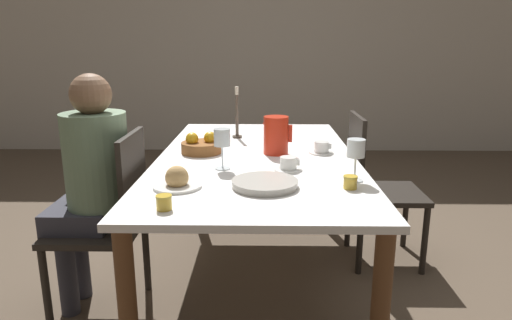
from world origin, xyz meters
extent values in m
plane|color=brown|center=(0.00, 0.00, 0.00)|extent=(20.00, 20.00, 0.00)
cube|color=beige|center=(0.00, 3.23, 1.30)|extent=(10.00, 0.06, 2.60)
cube|color=white|center=(0.00, 0.00, 0.71)|extent=(1.03, 1.91, 0.03)
cylinder|color=brown|center=(-0.46, -0.89, 0.35)|extent=(0.07, 0.07, 0.69)
cylinder|color=brown|center=(0.46, -0.89, 0.35)|extent=(0.07, 0.07, 0.69)
cylinder|color=brown|center=(-0.46, 0.89, 0.35)|extent=(0.07, 0.07, 0.69)
cylinder|color=brown|center=(0.46, 0.89, 0.35)|extent=(0.07, 0.07, 0.69)
cylinder|color=black|center=(-0.96, -0.49, 0.21)|extent=(0.04, 0.04, 0.41)
cylinder|color=black|center=(-0.96, -0.12, 0.21)|extent=(0.04, 0.04, 0.41)
cylinder|color=black|center=(-0.59, -0.49, 0.21)|extent=(0.04, 0.04, 0.41)
cylinder|color=black|center=(-0.59, -0.12, 0.21)|extent=(0.04, 0.04, 0.41)
cube|color=black|center=(-0.78, -0.31, 0.43)|extent=(0.42, 0.42, 0.03)
cube|color=black|center=(-0.58, -0.31, 0.67)|extent=(0.03, 0.39, 0.46)
cylinder|color=black|center=(0.96, 0.44, 0.21)|extent=(0.04, 0.04, 0.41)
cylinder|color=black|center=(0.96, 0.07, 0.21)|extent=(0.04, 0.04, 0.41)
cylinder|color=black|center=(0.59, 0.44, 0.21)|extent=(0.04, 0.04, 0.41)
cylinder|color=black|center=(0.59, 0.07, 0.21)|extent=(0.04, 0.04, 0.41)
cube|color=black|center=(0.78, 0.26, 0.43)|extent=(0.42, 0.42, 0.03)
cube|color=black|center=(0.58, 0.26, 0.67)|extent=(0.03, 0.39, 0.46)
cylinder|color=#33333D|center=(-0.92, -0.35, 0.22)|extent=(0.09, 0.09, 0.44)
cylinder|color=#33333D|center=(-0.92, -0.19, 0.22)|extent=(0.09, 0.09, 0.44)
cube|color=#33333D|center=(-0.85, -0.27, 0.49)|extent=(0.30, 0.34, 0.11)
cylinder|color=slate|center=(-0.76, -0.27, 0.76)|extent=(0.30, 0.30, 0.46)
sphere|color=brown|center=(-0.76, -0.27, 1.08)|extent=(0.19, 0.19, 0.19)
cylinder|color=brown|center=(-0.86, -0.06, 0.88)|extent=(0.25, 0.06, 0.20)
cylinder|color=red|center=(0.10, 0.05, 0.83)|extent=(0.13, 0.13, 0.20)
cube|color=red|center=(0.18, 0.05, 0.84)|extent=(0.02, 0.02, 0.09)
cone|color=red|center=(0.05, 0.05, 0.91)|extent=(0.04, 0.04, 0.04)
cylinder|color=white|center=(-0.16, -0.26, 0.73)|extent=(0.07, 0.07, 0.00)
cylinder|color=white|center=(-0.16, -0.26, 0.78)|extent=(0.01, 0.01, 0.11)
cylinder|color=white|center=(-0.16, -0.26, 0.88)|extent=(0.08, 0.08, 0.08)
cylinder|color=white|center=(0.43, -0.45, 0.73)|extent=(0.07, 0.07, 0.00)
cylinder|color=white|center=(0.43, -0.45, 0.78)|extent=(0.01, 0.01, 0.10)
cylinder|color=white|center=(0.43, -0.45, 0.87)|extent=(0.08, 0.08, 0.08)
cylinder|color=gold|center=(0.43, -0.45, 0.85)|extent=(0.06, 0.06, 0.04)
cylinder|color=white|center=(0.15, -0.28, 0.73)|extent=(0.13, 0.13, 0.01)
cylinder|color=white|center=(0.15, -0.28, 0.76)|extent=(0.08, 0.08, 0.06)
cube|color=white|center=(0.20, -0.28, 0.76)|extent=(0.01, 0.01, 0.03)
cylinder|color=white|center=(0.35, 0.06, 0.73)|extent=(0.13, 0.13, 0.01)
cylinder|color=white|center=(0.35, 0.06, 0.76)|extent=(0.08, 0.08, 0.06)
cube|color=white|center=(0.40, 0.06, 0.76)|extent=(0.01, 0.01, 0.03)
cylinder|color=#B7B2A8|center=(0.04, -0.54, 0.73)|extent=(0.27, 0.27, 0.02)
cylinder|color=#B7B2A8|center=(0.04, -0.54, 0.75)|extent=(0.28, 0.28, 0.01)
cylinder|color=white|center=(-0.32, -0.55, 0.73)|extent=(0.20, 0.20, 0.01)
sphere|color=tan|center=(-0.32, -0.55, 0.77)|extent=(0.10, 0.10, 0.10)
cylinder|color=gold|center=(0.39, -0.56, 0.75)|extent=(0.06, 0.06, 0.05)
cylinder|color=gold|center=(0.39, -0.56, 0.77)|extent=(0.06, 0.06, 0.01)
cylinder|color=gold|center=(-0.32, -0.81, 0.75)|extent=(0.06, 0.06, 0.05)
cylinder|color=gold|center=(-0.32, -0.81, 0.77)|extent=(0.06, 0.06, 0.01)
cylinder|color=brown|center=(-0.30, 0.06, 0.75)|extent=(0.22, 0.22, 0.06)
sphere|color=gold|center=(-0.25, 0.07, 0.81)|extent=(0.07, 0.07, 0.07)
sphere|color=gold|center=(-0.35, 0.04, 0.81)|extent=(0.07, 0.07, 0.07)
cylinder|color=#4C4238|center=(-0.13, 0.47, 0.73)|extent=(0.06, 0.06, 0.01)
cylinder|color=#4C4238|center=(-0.13, 0.47, 0.87)|extent=(0.02, 0.02, 0.26)
cylinder|color=beige|center=(-0.13, 0.47, 1.02)|extent=(0.02, 0.02, 0.05)
camera|label=1|loc=(0.03, -2.35, 1.31)|focal=32.00mm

